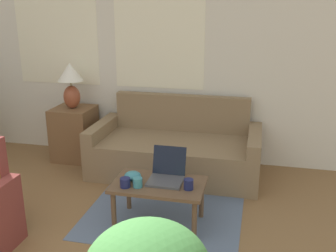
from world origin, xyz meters
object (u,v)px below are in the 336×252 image
object	(u,v)px
couch	(176,151)
snack_bowl	(133,176)
coffee_table	(159,189)
laptop	(167,173)
cup_navy	(189,184)
cup_yellow	(138,182)
table_lamp	(71,81)
cup_white	(125,183)

from	to	relation	value
couch	snack_bowl	distance (m)	1.18
coffee_table	laptop	xyz separation A→B (m)	(0.05, 0.09, 0.11)
cup_navy	snack_bowl	distance (m)	0.52
coffee_table	cup_yellow	distance (m)	0.22
coffee_table	snack_bowl	size ratio (longest dim) A/B	5.43
table_lamp	coffee_table	bearing A→B (deg)	-41.98
table_lamp	cup_yellow	xyz separation A→B (m)	(1.27, -1.40, -0.56)
coffee_table	table_lamp	bearing A→B (deg)	138.02
cup_navy	cup_white	xyz separation A→B (m)	(-0.53, -0.08, -0.00)
couch	cup_navy	world-z (taller)	couch
couch	cup_yellow	size ratio (longest dim) A/B	23.00
coffee_table	cup_white	xyz separation A→B (m)	(-0.26, -0.14, 0.09)
table_lamp	couch	bearing A→B (deg)	-5.08
cup_navy	table_lamp	bearing A→B (deg)	141.72
coffee_table	cup_yellow	size ratio (longest dim) A/B	9.68
laptop	couch	bearing A→B (deg)	97.62
table_lamp	snack_bowl	bearing A→B (deg)	-47.06
coffee_table	snack_bowl	bearing A→B (deg)	177.76
couch	laptop	xyz separation A→B (m)	(0.14, -1.08, 0.20)
cup_navy	coffee_table	bearing A→B (deg)	168.18
coffee_table	cup_white	size ratio (longest dim) A/B	9.06
couch	cup_white	bearing A→B (deg)	-97.22
laptop	cup_white	bearing A→B (deg)	-143.93
couch	cup_white	world-z (taller)	couch
table_lamp	coffee_table	size ratio (longest dim) A/B	0.69
laptop	snack_bowl	size ratio (longest dim) A/B	2.23
cup_navy	cup_yellow	bearing A→B (deg)	-172.48
coffee_table	snack_bowl	distance (m)	0.26
couch	cup_yellow	world-z (taller)	couch
cup_navy	cup_yellow	size ratio (longest dim) A/B	1.09
coffee_table	cup_navy	size ratio (longest dim) A/B	8.87
cup_navy	cup_white	world-z (taller)	cup_navy
couch	cup_navy	size ratio (longest dim) A/B	21.07
couch	cup_white	distance (m)	1.33
couch	table_lamp	bearing A→B (deg)	174.92
table_lamp	snack_bowl	size ratio (longest dim) A/B	3.76
cup_white	table_lamp	bearing A→B (deg)	129.39
coffee_table	cup_navy	xyz separation A→B (m)	(0.27, -0.06, 0.10)
couch	laptop	bearing A→B (deg)	-82.38
cup_yellow	cup_white	world-z (taller)	cup_yellow
snack_bowl	cup_navy	bearing A→B (deg)	-7.37
couch	table_lamp	world-z (taller)	table_lamp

